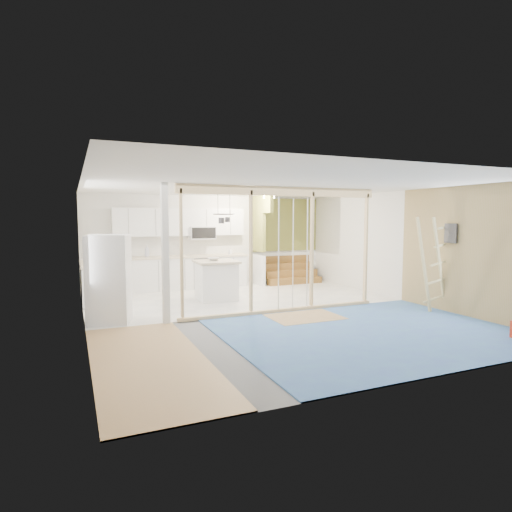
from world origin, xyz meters
name	(u,v)px	position (x,y,z in m)	size (l,w,h in m)	color
room	(269,251)	(0.00, 0.00, 1.30)	(7.01, 8.01, 2.61)	slate
floor_overlays	(271,312)	(0.07, 0.06, 0.01)	(7.00, 8.00, 0.03)	silver
stud_frame	(257,236)	(-0.27, 0.00, 1.61)	(4.66, 0.14, 2.60)	#D3B481
base_cabinets	(159,275)	(-1.61, 3.36, 0.47)	(4.45, 2.24, 0.93)	white
upper_cabinets	(183,223)	(-0.84, 3.82, 1.82)	(3.60, 0.41, 0.85)	white
green_partition	(279,252)	(2.04, 3.66, 0.94)	(2.25, 1.51, 2.60)	olive
pot_rack	(224,216)	(-0.31, 1.89, 2.00)	(0.52, 0.52, 0.72)	black
sheathing_panel	(477,252)	(3.48, -2.00, 1.30)	(0.02, 4.00, 2.60)	tan
electrical_panel	(451,233)	(3.43, -1.40, 1.65)	(0.04, 0.30, 0.40)	#3A3A3F
ceiling_light	(269,197)	(1.40, 3.00, 2.54)	(0.32, 0.32, 0.08)	#FFEABF
fridge	(110,279)	(-3.05, 0.45, 0.83)	(0.89, 0.86, 1.66)	white
island	(216,281)	(-0.53, 1.84, 0.47)	(1.02, 1.02, 0.95)	white
bowl	(214,259)	(-0.58, 1.88, 0.98)	(0.28, 0.28, 0.07)	silver
soap_bottle_a	(147,251)	(-1.83, 3.78, 1.09)	(0.12, 0.13, 0.32)	#B4B7C9
soap_bottle_b	(230,251)	(0.48, 3.64, 1.02)	(0.08, 0.08, 0.18)	white
ladder	(434,264)	(3.19, -1.21, 1.01)	(1.06, 0.06, 1.97)	tan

